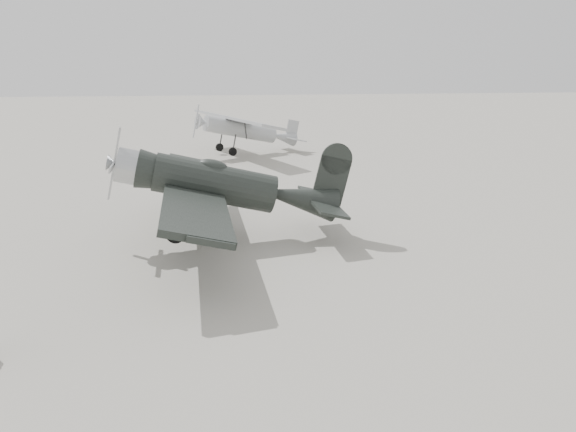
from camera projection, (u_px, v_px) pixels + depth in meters
ground at (317, 299)px, 14.55m from camera, size 160.00×160.00×0.00m
lowwing_monoplane at (226, 186)px, 18.73m from camera, size 7.92×11.04×3.57m
highwing_monoplane at (245, 127)px, 35.34m from camera, size 7.46×9.91×2.88m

